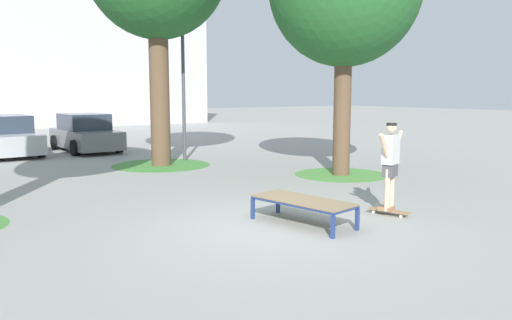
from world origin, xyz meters
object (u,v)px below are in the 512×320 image
object	(u,v)px
skater	(390,160)
car_grey	(85,134)
skate_box	(303,202)
light_post	(183,48)
car_silver	(6,137)
skateboard	(389,211)

from	to	relation	value
skater	car_grey	world-z (taller)	skater
skate_box	light_post	xyz separation A→B (m)	(2.08, 9.01, 3.41)
car_silver	light_post	size ratio (longest dim) A/B	0.74
car_silver	car_grey	size ratio (longest dim) A/B	1.01
skate_box	car_grey	xyz separation A→B (m)	(0.03, 13.86, 0.28)
car_grey	skate_box	bearing A→B (deg)	-90.14
skater	light_post	size ratio (longest dim) A/B	0.29
skateboard	car_grey	distance (m)	14.37
skateboard	car_grey	world-z (taller)	car_grey
skateboard	car_silver	world-z (taller)	car_silver
skate_box	skateboard	xyz separation A→B (m)	(1.82, -0.39, -0.34)
skateboard	car_grey	bearing A→B (deg)	97.15
skater	car_grey	size ratio (longest dim) A/B	0.40
skate_box	skater	bearing A→B (deg)	-11.92
skateboard	skater	bearing A→B (deg)	108.07
skate_box	car_silver	world-z (taller)	car_silver
skate_box	skateboard	bearing A→B (deg)	-11.97
skater	car_grey	bearing A→B (deg)	97.15
car_grey	skateboard	bearing A→B (deg)	-82.85
skate_box	car_silver	size ratio (longest dim) A/B	0.47
car_silver	car_grey	distance (m)	2.88
skate_box	skateboard	distance (m)	1.89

